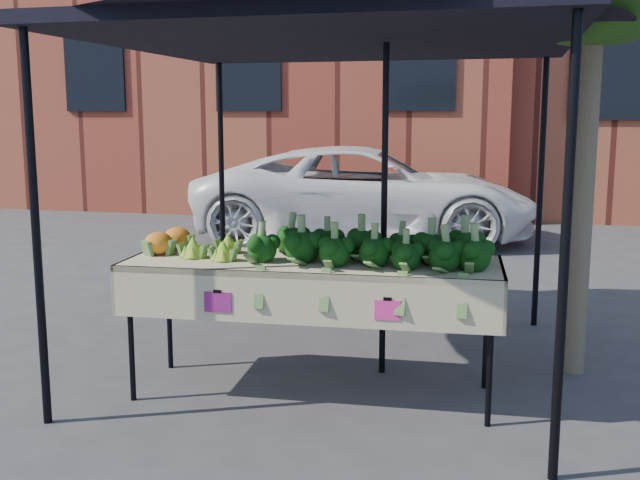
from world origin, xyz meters
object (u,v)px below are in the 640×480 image
Objects in this scene: vehicle at (367,69)px; street_tree at (590,88)px; canopy at (337,180)px; table at (313,328)px.

street_tree is at bearing -163.09° from vehicle.
canopy is 5.72m from vehicle.
table is 2.47m from street_tree.
street_tree is (1.69, 0.25, 0.63)m from canopy.
table is 0.77× the size of canopy.
vehicle is at bearing 97.36° from table.
canopy is 0.79× the size of street_tree.
vehicle is (-0.80, 6.16, 2.03)m from table.
table is 0.61× the size of street_tree.
vehicle is at bearing 115.34° from street_tree.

